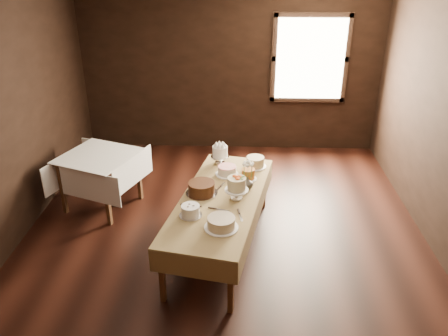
% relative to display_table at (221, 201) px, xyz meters
% --- Properties ---
extents(floor, '(5.00, 6.00, 0.01)m').
position_rel_display_table_xyz_m(floor, '(0.03, 0.03, -0.64)').
color(floor, black).
rests_on(floor, ground).
extents(ceiling, '(5.00, 6.00, 0.01)m').
position_rel_display_table_xyz_m(ceiling, '(0.03, 0.03, 2.16)').
color(ceiling, beige).
rests_on(ceiling, wall_back).
extents(wall_back, '(5.00, 0.02, 2.80)m').
position_rel_display_table_xyz_m(wall_back, '(0.03, 3.03, 0.76)').
color(wall_back, black).
rests_on(wall_back, ground).
extents(window, '(1.10, 0.05, 1.30)m').
position_rel_display_table_xyz_m(window, '(1.33, 2.97, 0.96)').
color(window, '#FFEABF').
rests_on(window, wall_back).
extents(display_table, '(1.29, 2.35, 0.69)m').
position_rel_display_table_xyz_m(display_table, '(0.00, 0.00, 0.00)').
color(display_table, '#3F2311').
rests_on(display_table, ground).
extents(side_table, '(1.17, 1.17, 0.77)m').
position_rel_display_table_xyz_m(side_table, '(-1.67, 0.91, 0.04)').
color(side_table, '#3F2311').
rests_on(side_table, ground).
extents(cake_meringue, '(0.24, 0.24, 0.25)m').
position_rel_display_table_xyz_m(cake_meringue, '(-0.05, 0.90, 0.16)').
color(cake_meringue, silver).
rests_on(cake_meringue, display_table).
extents(cake_speckled, '(0.29, 0.29, 0.14)m').
position_rel_display_table_xyz_m(cake_speckled, '(0.41, 0.81, 0.11)').
color(cake_speckled, white).
rests_on(cake_speckled, display_table).
extents(cake_lattice, '(0.29, 0.29, 0.11)m').
position_rel_display_table_xyz_m(cake_lattice, '(0.05, 0.57, 0.10)').
color(cake_lattice, white).
rests_on(cake_lattice, display_table).
extents(cake_caramel, '(0.22, 0.22, 0.14)m').
position_rel_display_table_xyz_m(cake_caramel, '(0.32, 0.46, 0.11)').
color(cake_caramel, white).
rests_on(cake_caramel, display_table).
extents(cake_chocolate, '(0.37, 0.37, 0.14)m').
position_rel_display_table_xyz_m(cake_chocolate, '(-0.22, 0.07, 0.12)').
color(cake_chocolate, silver).
rests_on(cake_chocolate, display_table).
extents(cake_flowers, '(0.27, 0.27, 0.28)m').
position_rel_display_table_xyz_m(cake_flowers, '(0.18, -0.02, 0.17)').
color(cake_flowers, white).
rests_on(cake_flowers, display_table).
extents(cake_swirl, '(0.27, 0.27, 0.13)m').
position_rel_display_table_xyz_m(cake_swirl, '(-0.30, -0.41, 0.11)').
color(cake_swirl, silver).
rests_on(cake_swirl, display_table).
extents(cake_cream, '(0.35, 0.35, 0.12)m').
position_rel_display_table_xyz_m(cake_cream, '(0.03, -0.63, 0.11)').
color(cake_cream, white).
rests_on(cake_cream, display_table).
extents(cake_server_a, '(0.24, 0.09, 0.01)m').
position_rel_display_table_xyz_m(cake_server_a, '(0.03, -0.28, 0.05)').
color(cake_server_a, silver).
rests_on(cake_server_a, display_table).
extents(cake_server_b, '(0.07, 0.24, 0.01)m').
position_rel_display_table_xyz_m(cake_server_b, '(0.23, -0.43, 0.05)').
color(cake_server_b, silver).
rests_on(cake_server_b, display_table).
extents(cake_server_c, '(0.11, 0.23, 0.01)m').
position_rel_display_table_xyz_m(cake_server_c, '(0.00, 0.28, 0.05)').
color(cake_server_c, silver).
rests_on(cake_server_c, display_table).
extents(cake_server_d, '(0.20, 0.17, 0.01)m').
position_rel_display_table_xyz_m(cake_server_d, '(0.26, 0.19, 0.05)').
color(cake_server_d, silver).
rests_on(cake_server_d, display_table).
extents(cake_server_e, '(0.24, 0.06, 0.01)m').
position_rel_display_table_xyz_m(cake_server_e, '(-0.27, -0.21, 0.05)').
color(cake_server_e, silver).
rests_on(cake_server_e, display_table).
extents(flower_vase, '(0.19, 0.19, 0.14)m').
position_rel_display_table_xyz_m(flower_vase, '(0.31, 0.23, 0.12)').
color(flower_vase, '#2D2823').
rests_on(flower_vase, display_table).
extents(flower_bouquet, '(0.14, 0.14, 0.20)m').
position_rel_display_table_xyz_m(flower_bouquet, '(0.31, 0.23, 0.31)').
color(flower_bouquet, white).
rests_on(flower_bouquet, flower_vase).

